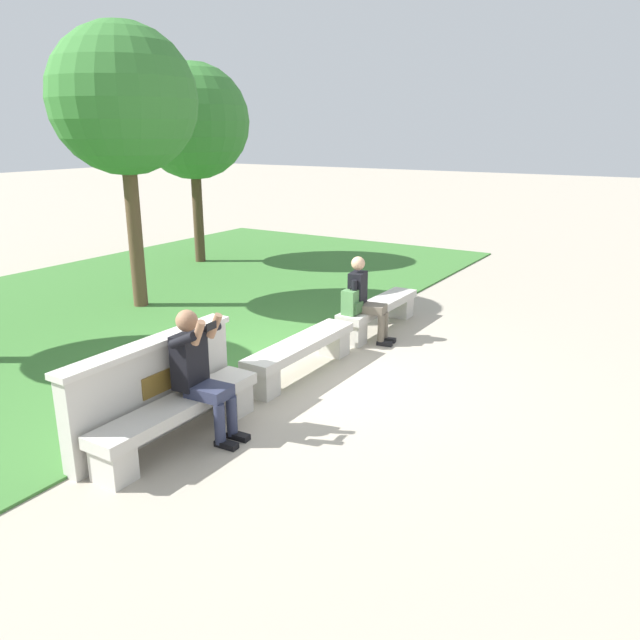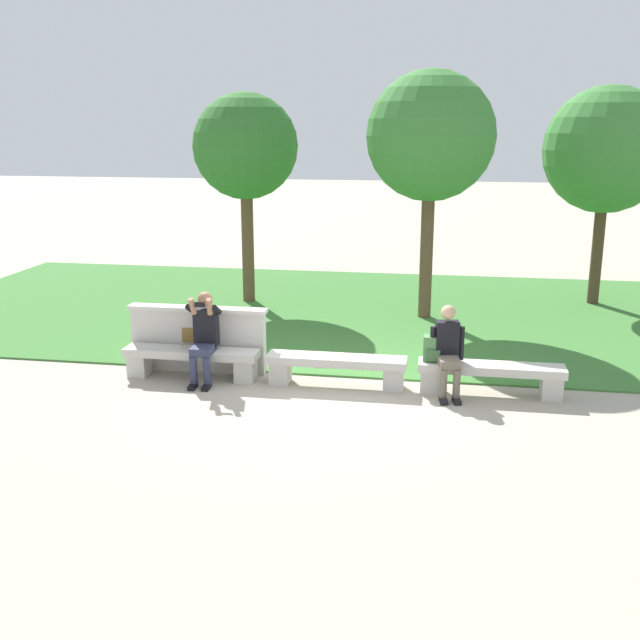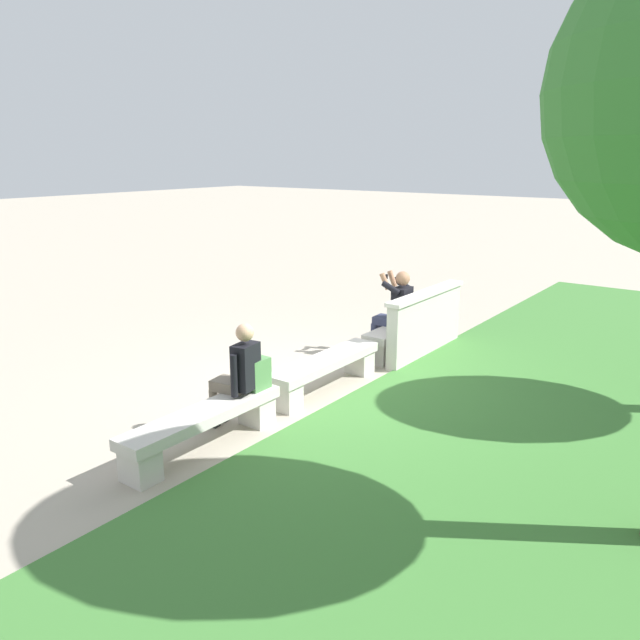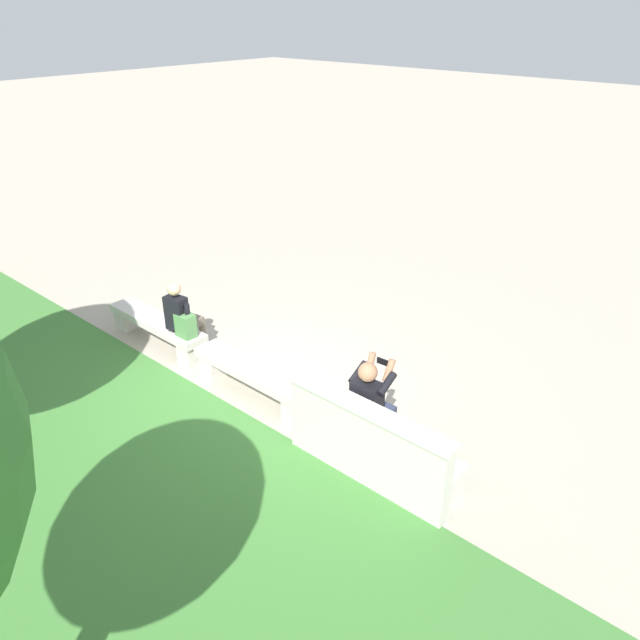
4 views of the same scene
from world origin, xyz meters
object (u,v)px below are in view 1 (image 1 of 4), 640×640
at_px(person_photographer, 199,368).
at_px(tree_right_background, 193,122).
at_px(bench_near, 301,351).
at_px(backpack, 352,302).
at_px(person_distant, 364,297).
at_px(bench_main, 179,415).
at_px(tree_left_background, 123,101).
at_px(bench_mid, 379,311).

height_order(person_photographer, tree_right_background, tree_right_background).
bearing_deg(bench_near, backpack, 1.08).
relative_size(bench_near, person_photographer, 1.53).
distance_m(bench_near, person_distant, 1.62).
relative_size(bench_main, bench_near, 1.00).
height_order(person_photographer, tree_left_background, tree_left_background).
relative_size(backpack, tree_right_background, 0.10).
bearing_deg(person_photographer, tree_left_background, 54.05).
bearing_deg(tree_left_background, tree_right_background, 26.84).
height_order(bench_main, tree_right_background, tree_right_background).
bearing_deg(person_photographer, bench_main, 162.07).
distance_m(bench_main, person_distant, 3.77).
height_order(bench_mid, tree_right_background, tree_right_background).
bearing_deg(bench_mid, tree_right_background, 67.83).
distance_m(person_photographer, backpack, 3.32).
distance_m(bench_near, tree_left_background, 5.33).
bearing_deg(bench_mid, tree_left_background, 104.22).
height_order(person_distant, backpack, person_distant).
relative_size(person_distant, tree_left_background, 0.27).
bearing_deg(backpack, person_distant, -24.56).
bearing_deg(backpack, person_photographer, -178.21).
distance_m(person_distant, tree_left_background, 5.07).
xyz_separation_m(bench_main, person_photographer, (0.24, -0.08, 0.43)).
relative_size(bench_main, tree_left_background, 0.43).
distance_m(bench_main, bench_mid, 4.36).
relative_size(bench_main, bench_mid, 1.00).
distance_m(bench_main, person_photographer, 0.50).
bearing_deg(bench_near, tree_left_background, 74.80).
bearing_deg(person_distant, tree_right_background, 63.22).
relative_size(bench_main, person_distant, 1.60).
xyz_separation_m(bench_near, person_photographer, (-1.94, -0.08, 0.43)).
bearing_deg(person_distant, bench_main, 179.00).
bearing_deg(tree_right_background, person_photographer, -137.50).
relative_size(bench_mid, person_photographer, 1.53).
distance_m(bench_main, tree_right_background, 9.43).
relative_size(bench_near, tree_left_background, 0.43).
distance_m(backpack, tree_left_background, 5.00).
distance_m(person_photographer, tree_right_background, 9.18).
distance_m(bench_mid, tree_left_background, 5.31).
bearing_deg(person_photographer, person_distant, 0.20).
xyz_separation_m(bench_mid, backpack, (-0.81, 0.03, 0.32)).
bearing_deg(tree_right_background, backpack, -118.66).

